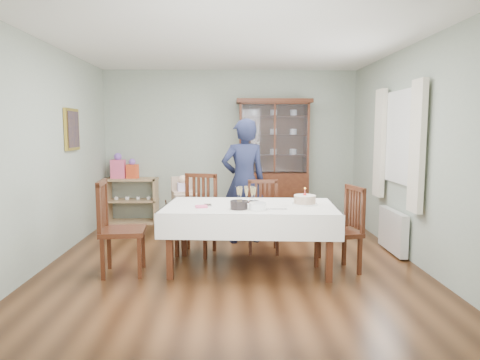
{
  "coord_description": "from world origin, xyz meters",
  "views": [
    {
      "loc": [
        -0.04,
        -5.25,
        1.64
      ],
      "look_at": [
        0.11,
        0.2,
        1.0
      ],
      "focal_mm": 32.0,
      "sensor_mm": 36.0,
      "label": 1
    }
  ],
  "objects_px": {
    "chair_far_left": "(197,230)",
    "chair_end_left": "(122,246)",
    "chair_end_right": "(339,246)",
    "high_chair": "(184,214)",
    "birthday_cake": "(305,200)",
    "chair_far_right": "(263,231)",
    "china_cabinet": "(273,160)",
    "dining_table": "(250,236)",
    "gift_bag_orange": "(132,170)",
    "woman": "(244,181)",
    "gift_bag_pink": "(118,167)",
    "champagne_tray": "(246,198)",
    "sideboard": "(132,201)"
  },
  "relations": [
    {
      "from": "chair_far_left",
      "to": "chair_end_left",
      "type": "xyz_separation_m",
      "value": [
        -0.8,
        -0.79,
        0.01
      ]
    },
    {
      "from": "chair_end_left",
      "to": "chair_end_right",
      "type": "distance_m",
      "value": 2.51
    },
    {
      "from": "high_chair",
      "to": "birthday_cake",
      "type": "distance_m",
      "value": 2.17
    },
    {
      "from": "chair_end_left",
      "to": "birthday_cake",
      "type": "distance_m",
      "value": 2.19
    },
    {
      "from": "high_chair",
      "to": "birthday_cake",
      "type": "xyz_separation_m",
      "value": [
        1.59,
        -1.41,
        0.44
      ]
    },
    {
      "from": "chair_far_right",
      "to": "chair_end_right",
      "type": "relative_size",
      "value": 0.96
    },
    {
      "from": "chair_end_right",
      "to": "china_cabinet",
      "type": "bearing_deg",
      "value": 177.74
    },
    {
      "from": "dining_table",
      "to": "chair_end_right",
      "type": "height_order",
      "value": "chair_end_right"
    },
    {
      "from": "dining_table",
      "to": "gift_bag_orange",
      "type": "distance_m",
      "value": 3.24
    },
    {
      "from": "high_chair",
      "to": "woman",
      "type": "bearing_deg",
      "value": -30.81
    },
    {
      "from": "chair_far_right",
      "to": "gift_bag_pink",
      "type": "xyz_separation_m",
      "value": [
        -2.4,
        1.85,
        0.71
      ]
    },
    {
      "from": "china_cabinet",
      "to": "high_chair",
      "type": "height_order",
      "value": "china_cabinet"
    },
    {
      "from": "dining_table",
      "to": "gift_bag_pink",
      "type": "distance_m",
      "value": 3.4
    },
    {
      "from": "chair_far_left",
      "to": "birthday_cake",
      "type": "xyz_separation_m",
      "value": [
        1.33,
        -0.6,
        0.5
      ]
    },
    {
      "from": "high_chair",
      "to": "china_cabinet",
      "type": "bearing_deg",
      "value": 20.71
    },
    {
      "from": "chair_end_right",
      "to": "woman",
      "type": "distance_m",
      "value": 1.82
    },
    {
      "from": "chair_far_left",
      "to": "chair_end_left",
      "type": "bearing_deg",
      "value": -119.38
    },
    {
      "from": "chair_far_right",
      "to": "chair_end_left",
      "type": "bearing_deg",
      "value": -151.16
    },
    {
      "from": "chair_far_left",
      "to": "chair_end_left",
      "type": "distance_m",
      "value": 1.12
    },
    {
      "from": "woman",
      "to": "champagne_tray",
      "type": "height_order",
      "value": "woman"
    },
    {
      "from": "china_cabinet",
      "to": "dining_table",
      "type": "bearing_deg",
      "value": -101.96
    },
    {
      "from": "chair_far_left",
      "to": "gift_bag_pink",
      "type": "xyz_separation_m",
      "value": [
        -1.51,
        1.92,
        0.68
      ]
    },
    {
      "from": "dining_table",
      "to": "gift_bag_pink",
      "type": "bearing_deg",
      "value": 130.76
    },
    {
      "from": "dining_table",
      "to": "birthday_cake",
      "type": "height_order",
      "value": "birthday_cake"
    },
    {
      "from": "chair_far_right",
      "to": "birthday_cake",
      "type": "height_order",
      "value": "birthday_cake"
    },
    {
      "from": "chair_end_right",
      "to": "chair_far_left",
      "type": "bearing_deg",
      "value": -126.73
    },
    {
      "from": "woman",
      "to": "sideboard",
      "type": "bearing_deg",
      "value": -48.98
    },
    {
      "from": "chair_far_left",
      "to": "gift_bag_orange",
      "type": "xyz_separation_m",
      "value": [
        -1.26,
        1.92,
        0.64
      ]
    },
    {
      "from": "sideboard",
      "to": "gift_bag_orange",
      "type": "relative_size",
      "value": 2.6
    },
    {
      "from": "birthday_cake",
      "to": "chair_end_left",
      "type": "bearing_deg",
      "value": -174.87
    },
    {
      "from": "high_chair",
      "to": "gift_bag_pink",
      "type": "relative_size",
      "value": 2.18
    },
    {
      "from": "champagne_tray",
      "to": "gift_bag_orange",
      "type": "height_order",
      "value": "gift_bag_orange"
    },
    {
      "from": "woman",
      "to": "gift_bag_pink",
      "type": "xyz_separation_m",
      "value": [
        -2.15,
        1.35,
        0.09
      ]
    },
    {
      "from": "chair_end_left",
      "to": "champagne_tray",
      "type": "bearing_deg",
      "value": -82.57
    },
    {
      "from": "birthday_cake",
      "to": "chair_far_right",
      "type": "bearing_deg",
      "value": 123.15
    },
    {
      "from": "chair_far_left",
      "to": "birthday_cake",
      "type": "relative_size",
      "value": 3.52
    },
    {
      "from": "woman",
      "to": "high_chair",
      "type": "relative_size",
      "value": 1.86
    },
    {
      "from": "chair_end_right",
      "to": "dining_table",
      "type": "bearing_deg",
      "value": -110.99
    },
    {
      "from": "chair_far_left",
      "to": "high_chair",
      "type": "xyz_separation_m",
      "value": [
        -0.26,
        0.81,
        0.07
      ]
    },
    {
      "from": "sideboard",
      "to": "chair_end_right",
      "type": "bearing_deg",
      "value": -42.07
    },
    {
      "from": "dining_table",
      "to": "chair_far_left",
      "type": "bearing_deg",
      "value": 138.0
    },
    {
      "from": "chair_far_right",
      "to": "champagne_tray",
      "type": "relative_size",
      "value": 2.94
    },
    {
      "from": "chair_end_right",
      "to": "birthday_cake",
      "type": "distance_m",
      "value": 0.67
    },
    {
      "from": "sideboard",
      "to": "champagne_tray",
      "type": "xyz_separation_m",
      "value": [
        1.92,
        -2.4,
        0.42
      ]
    },
    {
      "from": "chair_far_right",
      "to": "champagne_tray",
      "type": "xyz_separation_m",
      "value": [
        -0.25,
        -0.53,
        0.54
      ]
    },
    {
      "from": "chair_far_left",
      "to": "chair_far_right",
      "type": "relative_size",
      "value": 1.1
    },
    {
      "from": "chair_far_left",
      "to": "china_cabinet",
      "type": "bearing_deg",
      "value": 73.62
    },
    {
      "from": "china_cabinet",
      "to": "chair_end_right",
      "type": "distance_m",
      "value": 2.85
    },
    {
      "from": "chair_far_right",
      "to": "high_chair",
      "type": "relative_size",
      "value": 0.99
    },
    {
      "from": "china_cabinet",
      "to": "woman",
      "type": "distance_m",
      "value": 1.48
    }
  ]
}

